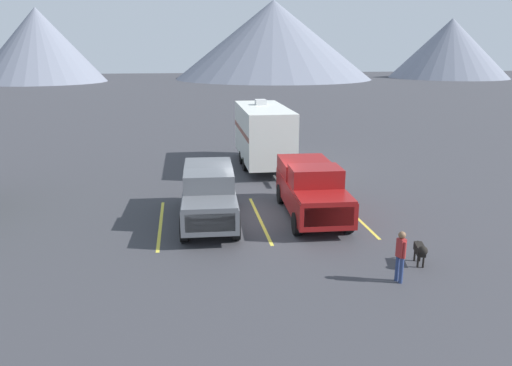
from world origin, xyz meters
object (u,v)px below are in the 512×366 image
(pickup_truck_a, at_px, (209,193))
(camper_trailer_a, at_px, (263,133))
(pickup_truck_b, at_px, (311,188))
(person_a, at_px, (401,253))
(dog, at_px, (421,250))

(pickup_truck_a, height_order, camper_trailer_a, camper_trailer_a)
(pickup_truck_a, bearing_deg, pickup_truck_b, 0.71)
(pickup_truck_b, distance_m, person_a, 6.16)
(pickup_truck_a, bearing_deg, camper_trailer_a, 67.69)
(camper_trailer_a, height_order, person_a, camper_trailer_a)
(person_a, xyz_separation_m, dog, (1.10, 0.92, -0.37))
(person_a, bearing_deg, pickup_truck_a, 130.02)
(dog, bearing_deg, pickup_truck_a, 140.31)
(dog, bearing_deg, pickup_truck_b, 112.21)
(pickup_truck_b, xyz_separation_m, person_a, (1.01, -6.08, -0.24))
(person_a, bearing_deg, pickup_truck_b, 99.43)
(pickup_truck_b, bearing_deg, person_a, -80.57)
(camper_trailer_a, bearing_deg, pickup_truck_b, -86.52)
(camper_trailer_a, height_order, dog, camper_trailer_a)
(person_a, distance_m, dog, 1.48)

